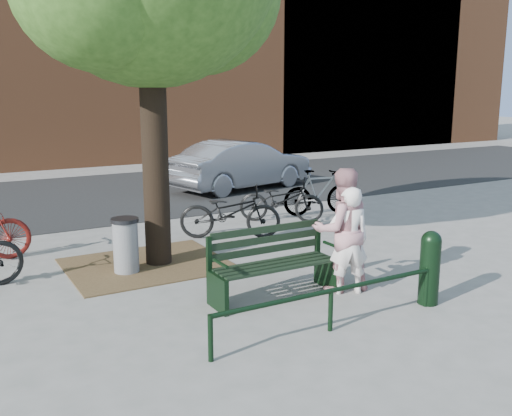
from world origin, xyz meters
TOP-DOWN VIEW (x-y plane):
  - ground at (0.00, 0.00)m, footprint 90.00×90.00m
  - dirt_pit at (-1.00, 2.20)m, footprint 2.40×2.00m
  - road at (0.00, 8.50)m, footprint 40.00×7.00m
  - park_bench at (-0.00, 0.08)m, footprint 1.74×0.54m
  - guard_railing at (0.00, -1.20)m, footprint 3.06×0.06m
  - person_left at (0.95, -0.32)m, footprint 0.62×0.52m
  - person_right at (0.95, -0.15)m, footprint 0.94×0.80m
  - bollard at (1.60, -1.14)m, footprint 0.26×0.26m
  - litter_bin at (-1.38, 2.00)m, footprint 0.41×0.41m
  - bicycle_c at (0.90, 3.04)m, footprint 1.93×1.44m
  - bicycle_d at (3.50, 3.85)m, footprint 1.72×0.80m
  - bicycle_e at (2.41, 3.68)m, footprint 1.74×1.54m
  - parked_car at (3.56, 7.51)m, footprint 4.29×2.28m

SIDE VIEW (x-z plane):
  - ground at x=0.00m, z-range 0.00..0.00m
  - road at x=0.00m, z-range 0.00..0.01m
  - dirt_pit at x=-1.00m, z-range 0.00..0.02m
  - guard_railing at x=0.00m, z-range 0.15..0.66m
  - litter_bin at x=-1.38m, z-range 0.01..0.84m
  - bicycle_e at x=2.41m, z-range 0.00..0.91m
  - park_bench at x=0.00m, z-range -0.01..0.97m
  - bicycle_c at x=0.90m, z-range 0.00..0.97m
  - bicycle_d at x=3.50m, z-range 0.00..1.00m
  - bollard at x=1.60m, z-range 0.03..0.99m
  - parked_car at x=3.56m, z-range 0.00..1.34m
  - person_left at x=0.95m, z-range 0.00..1.46m
  - person_right at x=0.95m, z-range 0.00..1.68m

